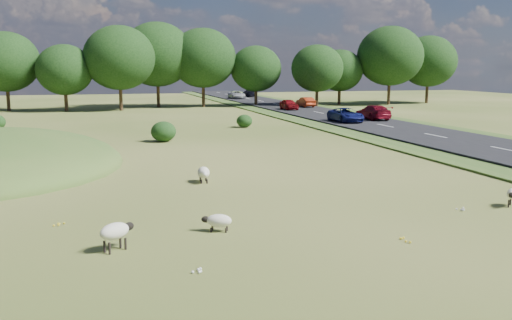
{
  "coord_description": "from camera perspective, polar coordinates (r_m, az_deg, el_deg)",
  "views": [
    {
      "loc": [
        -5.59,
        -22.54,
        5.49
      ],
      "look_at": [
        2.0,
        4.0,
        1.0
      ],
      "focal_mm": 40.0,
      "sensor_mm": 36.0,
      "label": 1
    }
  ],
  "objects": [
    {
      "name": "car_2",
      "position": [
        104.08,
        -0.64,
        6.72
      ],
      "size": [
        1.85,
        4.55,
        1.32
      ],
      "primitive_type": "imported",
      "rotation": [
        0.0,
        0.0,
        3.14
      ],
      "color": "black",
      "rests_on": "road"
    },
    {
      "name": "road",
      "position": [
        58.69,
        9.98,
        3.86
      ],
      "size": [
        8.0,
        150.0,
        0.25
      ],
      "primitive_type": "cube",
      "color": "black",
      "rests_on": "ground"
    },
    {
      "name": "car_1",
      "position": [
        97.87,
        -1.95,
        6.55
      ],
      "size": [
        2.17,
        4.71,
        1.31
      ],
      "primitive_type": "imported",
      "color": "silver",
      "rests_on": "road"
    },
    {
      "name": "car_0",
      "position": [
        71.97,
        3.3,
        5.58
      ],
      "size": [
        1.56,
        3.87,
        1.32
      ],
      "primitive_type": "imported",
      "color": "maroon",
      "rests_on": "road"
    },
    {
      "name": "car_7",
      "position": [
        77.06,
        4.99,
        5.8
      ],
      "size": [
        1.38,
        3.97,
        1.31
      ],
      "primitive_type": "imported",
      "rotation": [
        0.0,
        0.0,
        3.14
      ],
      "color": "maroon",
      "rests_on": "road"
    },
    {
      "name": "treeline",
      "position": [
        78.12,
        -12.83,
        9.8
      ],
      "size": [
        96.28,
        14.66,
        11.7
      ],
      "color": "black",
      "rests_on": "ground"
    },
    {
      "name": "car_5",
      "position": [
        56.39,
        8.96,
        4.48
      ],
      "size": [
        2.22,
        4.81,
        1.34
      ],
      "primitive_type": "imported",
      "color": "navy",
      "rests_on": "road"
    },
    {
      "name": "ground",
      "position": [
        43.26,
        -8.41,
        1.85
      ],
      "size": [
        160.0,
        160.0,
        0.0
      ],
      "primitive_type": "plane",
      "color": "#395019",
      "rests_on": "ground"
    },
    {
      "name": "shrubs",
      "position": [
        48.72,
        -13.01,
        3.36
      ],
      "size": [
        23.37,
        14.18,
        1.53
      ],
      "color": "black",
      "rests_on": "ground"
    },
    {
      "name": "car_6",
      "position": [
        59.52,
        11.64,
        4.7
      ],
      "size": [
        2.04,
        5.02,
        1.46
      ],
      "primitive_type": "imported",
      "rotation": [
        0.0,
        0.0,
        3.14
      ],
      "color": "maroon",
      "rests_on": "road"
    },
    {
      "name": "sheep_1",
      "position": [
        19.38,
        -3.81,
        -6.07
      ],
      "size": [
        1.09,
        0.75,
        0.61
      ],
      "rotation": [
        0.0,
        0.0,
        2.75
      ],
      "color": "beige",
      "rests_on": "ground"
    },
    {
      "name": "sheep_3",
      "position": [
        17.81,
        -13.87,
        -6.93
      ],
      "size": [
        1.21,
        1.01,
        0.88
      ],
      "rotation": [
        0.0,
        0.0,
        0.61
      ],
      "color": "beige",
      "rests_on": "ground"
    },
    {
      "name": "sheep_2",
      "position": [
        27.57,
        -5.26,
        -1.27
      ],
      "size": [
        0.69,
        1.34,
        0.76
      ],
      "rotation": [
        0.0,
        0.0,
        4.61
      ],
      "color": "beige",
      "rests_on": "ground"
    }
  ]
}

